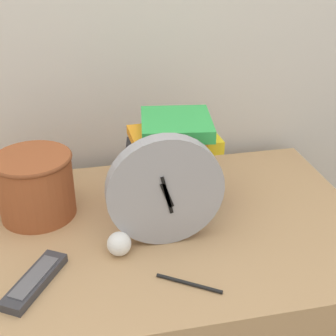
% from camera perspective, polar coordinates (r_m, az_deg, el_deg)
% --- Properties ---
extents(desk, '(1.21, 0.69, 0.71)m').
position_cam_1_polar(desk, '(1.42, -4.17, -19.03)').
color(desk, tan).
rests_on(desk, ground_plane).
extents(desk_clock, '(0.27, 0.04, 0.27)m').
position_cam_1_polar(desk_clock, '(1.07, -0.32, -2.85)').
color(desk_clock, '#99999E').
rests_on(desk_clock, desk).
extents(book_stack, '(0.25, 0.21, 0.25)m').
position_cam_1_polar(book_stack, '(1.22, 0.46, 0.90)').
color(book_stack, '#2D9ED1').
rests_on(book_stack, desk).
extents(basket, '(0.20, 0.20, 0.17)m').
position_cam_1_polar(basket, '(1.23, -15.89, -1.88)').
color(basket, '#994C28').
rests_on(basket, desk).
extents(tv_remote, '(0.14, 0.18, 0.02)m').
position_cam_1_polar(tv_remote, '(1.05, -15.92, -13.07)').
color(tv_remote, '#333338').
rests_on(tv_remote, desk).
extents(crumpled_paper_ball, '(0.06, 0.06, 0.06)m').
position_cam_1_polar(crumpled_paper_ball, '(1.09, -5.98, -9.17)').
color(crumpled_paper_ball, white).
rests_on(crumpled_paper_ball, desk).
extents(pen, '(0.13, 0.09, 0.01)m').
position_cam_1_polar(pen, '(1.02, 2.58, -13.88)').
color(pen, black).
rests_on(pen, desk).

